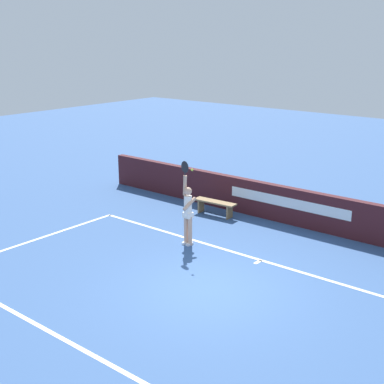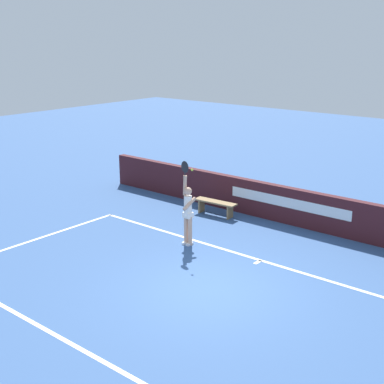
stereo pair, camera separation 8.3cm
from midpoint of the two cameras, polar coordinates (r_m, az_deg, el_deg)
ground_plane at (r=13.10m, az=1.77°, el=-10.30°), size 60.00×60.00×0.00m
court_lines at (r=12.65m, az=-0.07°, el=-11.32°), size 12.19×5.99×0.00m
back_wall at (r=17.17m, az=12.82°, el=-2.00°), size 17.50×0.26×1.20m
tennis_player at (r=15.41m, az=-0.61°, el=-2.00°), size 0.45×0.51×2.49m
tennis_ball at (r=14.70m, az=-0.16°, el=2.37°), size 0.07×0.07×0.07m
courtside_bench_near at (r=18.16m, az=2.33°, el=-1.33°), size 1.54×0.46×0.49m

